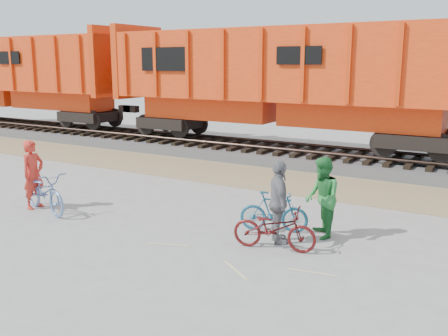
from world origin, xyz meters
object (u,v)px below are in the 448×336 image
at_px(hopper_car_left, 19,74).
at_px(bicycle_teal, 274,212).
at_px(bicycle_blue, 45,192).
at_px(person_solo, 33,174).
at_px(bicycle_maroon, 274,228).
at_px(person_man, 322,198).
at_px(hopper_car_center, 279,79).
at_px(person_woman, 279,202).

relative_size(hopper_car_left, bicycle_teal, 9.45).
relative_size(bicycle_blue, person_solo, 1.12).
relative_size(bicycle_maroon, person_solo, 0.95).
bearing_deg(bicycle_teal, hopper_car_left, 48.87).
bearing_deg(bicycle_maroon, person_man, -35.96).
distance_m(hopper_car_left, hopper_car_center, 15.00).
bearing_deg(bicycle_blue, person_man, -59.85).
distance_m(person_solo, person_man, 7.15).
bearing_deg(person_man, bicycle_teal, -111.83).
bearing_deg(bicycle_teal, person_man, -96.62).
bearing_deg(hopper_car_left, person_woman, -24.25).
bearing_deg(bicycle_teal, hopper_car_center, 6.25).
bearing_deg(person_solo, bicycle_teal, -79.26).
bearing_deg(person_woman, bicycle_maroon, 157.45).
height_order(bicycle_maroon, person_man, person_man).
bearing_deg(person_solo, person_woman, -85.02).
xyz_separation_m(person_man, person_woman, (-0.63, -0.77, -0.00)).
distance_m(bicycle_teal, person_solo, 6.15).
distance_m(bicycle_teal, person_man, 1.10).
height_order(bicycle_teal, person_woman, person_woman).
distance_m(hopper_car_left, bicycle_maroon, 21.19).
relative_size(bicycle_teal, person_man, 0.87).
distance_m(bicycle_blue, person_solo, 0.62).
distance_m(bicycle_maroon, person_man, 1.35).
xyz_separation_m(hopper_car_center, bicycle_teal, (3.57, -7.96, -2.56)).
xyz_separation_m(hopper_car_left, bicycle_teal, (18.57, -7.96, -2.56)).
bearing_deg(hopper_car_center, person_man, -59.49).
relative_size(hopper_car_left, person_woman, 8.24).
height_order(hopper_car_center, person_woman, hopper_car_center).
xyz_separation_m(hopper_car_left, person_man, (19.57, -7.76, -2.15)).
bearing_deg(person_woman, bicycle_blue, 62.80).
height_order(bicycle_blue, person_man, person_man).
height_order(hopper_car_left, person_woman, hopper_car_left).
xyz_separation_m(bicycle_blue, bicycle_maroon, (5.93, 0.56, -0.08)).
relative_size(bicycle_blue, person_man, 1.14).
xyz_separation_m(hopper_car_center, person_woman, (3.94, -8.53, -2.16)).
bearing_deg(bicycle_teal, person_solo, 85.61).
distance_m(hopper_car_center, person_solo, 9.93).
bearing_deg(person_solo, hopper_car_left, 50.52).
relative_size(hopper_car_center, person_solo, 8.10).
xyz_separation_m(bicycle_maroon, person_man, (0.53, 1.17, 0.42)).
bearing_deg(bicycle_maroon, person_woman, 2.61).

